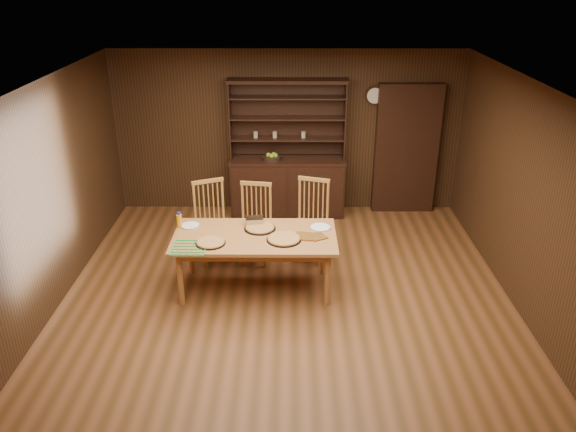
{
  "coord_description": "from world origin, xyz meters",
  "views": [
    {
      "loc": [
        0.04,
        -5.72,
        3.78
      ],
      "look_at": [
        0.02,
        0.4,
        1.01
      ],
      "focal_mm": 35.0,
      "sensor_mm": 36.0,
      "label": 1
    }
  ],
  "objects_px": {
    "dining_table": "(255,241)",
    "chair_center": "(255,220)",
    "juice_bottle": "(179,220)",
    "chair_right": "(311,216)",
    "china_hutch": "(287,179)",
    "chair_left": "(212,218)"
  },
  "relations": [
    {
      "from": "chair_right",
      "to": "juice_bottle",
      "type": "height_order",
      "value": "chair_right"
    },
    {
      "from": "china_hutch",
      "to": "chair_left",
      "type": "height_order",
      "value": "china_hutch"
    },
    {
      "from": "china_hutch",
      "to": "dining_table",
      "type": "height_order",
      "value": "china_hutch"
    },
    {
      "from": "chair_left",
      "to": "chair_right",
      "type": "bearing_deg",
      "value": -21.26
    },
    {
      "from": "china_hutch",
      "to": "juice_bottle",
      "type": "height_order",
      "value": "china_hutch"
    },
    {
      "from": "china_hutch",
      "to": "chair_center",
      "type": "distance_m",
      "value": 1.61
    },
    {
      "from": "dining_table",
      "to": "juice_bottle",
      "type": "distance_m",
      "value": 0.99
    },
    {
      "from": "china_hutch",
      "to": "chair_left",
      "type": "bearing_deg",
      "value": -123.81
    },
    {
      "from": "dining_table",
      "to": "chair_right",
      "type": "xyz_separation_m",
      "value": [
        0.72,
        0.88,
        -0.07
      ]
    },
    {
      "from": "chair_left",
      "to": "china_hutch",
      "type": "bearing_deg",
      "value": 32.64
    },
    {
      "from": "china_hutch",
      "to": "chair_right",
      "type": "relative_size",
      "value": 1.92
    },
    {
      "from": "dining_table",
      "to": "chair_center",
      "type": "bearing_deg",
      "value": 93.1
    },
    {
      "from": "china_hutch",
      "to": "dining_table",
      "type": "distance_m",
      "value": 2.39
    },
    {
      "from": "dining_table",
      "to": "chair_center",
      "type": "height_order",
      "value": "chair_center"
    },
    {
      "from": "chair_left",
      "to": "juice_bottle",
      "type": "xyz_separation_m",
      "value": [
        -0.31,
        -0.6,
        0.25
      ]
    },
    {
      "from": "chair_left",
      "to": "chair_center",
      "type": "distance_m",
      "value": 0.6
    },
    {
      "from": "dining_table",
      "to": "chair_left",
      "type": "height_order",
      "value": "chair_left"
    },
    {
      "from": "china_hutch",
      "to": "chair_right",
      "type": "bearing_deg",
      "value": -77.22
    },
    {
      "from": "chair_center",
      "to": "chair_right",
      "type": "xyz_separation_m",
      "value": [
        0.77,
        0.07,
        0.02
      ]
    },
    {
      "from": "dining_table",
      "to": "china_hutch",
      "type": "bearing_deg",
      "value": 80.69
    },
    {
      "from": "juice_bottle",
      "to": "chair_right",
      "type": "bearing_deg",
      "value": 21.41
    },
    {
      "from": "chair_left",
      "to": "dining_table",
      "type": "bearing_deg",
      "value": -75.73
    }
  ]
}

